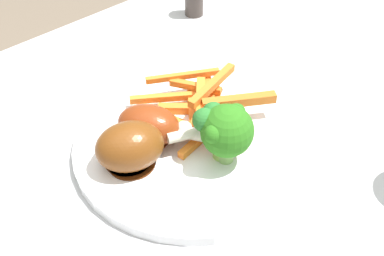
# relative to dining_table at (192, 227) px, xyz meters

# --- Properties ---
(dining_table) EXTENTS (1.05, 0.71, 0.74)m
(dining_table) POSITION_rel_dining_table_xyz_m (0.00, 0.00, 0.00)
(dining_table) COLOR #B7B7BC
(dining_table) RESTS_ON ground_plane
(dinner_plate) EXTENTS (0.27, 0.27, 0.01)m
(dinner_plate) POSITION_rel_dining_table_xyz_m (0.01, 0.01, 0.13)
(dinner_plate) COLOR white
(dinner_plate) RESTS_ON dining_table
(broccoli_floret_front) EXTENTS (0.05, 0.05, 0.07)m
(broccoli_floret_front) POSITION_rel_dining_table_xyz_m (0.02, -0.02, 0.18)
(broccoli_floret_front) COLOR #8EBC4D
(broccoli_floret_front) RESTS_ON dinner_plate
(broccoli_floret_middle) EXTENTS (0.06, 0.06, 0.07)m
(broccoli_floret_middle) POSITION_rel_dining_table_xyz_m (0.02, -0.03, 0.17)
(broccoli_floret_middle) COLOR #86B660
(broccoli_floret_middle) RESTS_ON dinner_plate
(carrot_fries_pile) EXTENTS (0.14, 0.15, 0.04)m
(carrot_fries_pile) POSITION_rel_dining_table_xyz_m (0.06, 0.04, 0.15)
(carrot_fries_pile) COLOR orange
(carrot_fries_pile) RESTS_ON dinner_plate
(chicken_drumstick_near) EXTENTS (0.13, 0.08, 0.05)m
(chicken_drumstick_near) POSITION_rel_dining_table_xyz_m (-0.06, 0.03, 0.16)
(chicken_drumstick_near) COLOR #4B210B
(chicken_drumstick_near) RESTS_ON dinner_plate
(chicken_drumstick_far) EXTENTS (0.11, 0.08, 0.04)m
(chicken_drumstick_far) POSITION_rel_dining_table_xyz_m (-0.05, 0.04, 0.15)
(chicken_drumstick_far) COLOR #55240F
(chicken_drumstick_far) RESTS_ON dinner_plate
(chicken_drumstick_extra) EXTENTS (0.09, 0.12, 0.04)m
(chicken_drumstick_extra) POSITION_rel_dining_table_xyz_m (-0.02, 0.05, 0.15)
(chicken_drumstick_extra) COLOR #5A1D0B
(chicken_drumstick_extra) RESTS_ON dinner_plate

